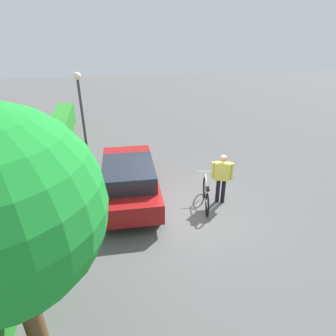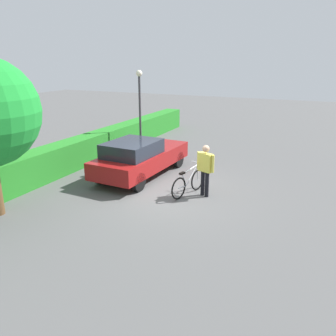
# 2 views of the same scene
# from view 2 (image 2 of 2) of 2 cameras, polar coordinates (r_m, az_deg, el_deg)

# --- Properties ---
(ground_plane) EXTENTS (60.00, 60.00, 0.00)m
(ground_plane) POSITION_cam_2_polar(r_m,az_deg,el_deg) (11.74, 0.20, -3.98)
(ground_plane) COLOR #515151
(hedge_row) EXTENTS (21.78, 0.90, 1.14)m
(hedge_row) POSITION_cam_2_polar(r_m,az_deg,el_deg) (14.10, -17.54, 1.34)
(hedge_row) COLOR #247B23
(hedge_row) RESTS_ON ground
(parked_car_near) EXTENTS (4.58, 1.99, 1.45)m
(parked_car_near) POSITION_cam_2_polar(r_m,az_deg,el_deg) (13.16, -4.65, 1.81)
(parked_car_near) COLOR maroon
(parked_car_near) RESTS_ON ground
(bicycle) EXTENTS (1.74, 0.61, 0.99)m
(bicycle) POSITION_cam_2_polar(r_m,az_deg,el_deg) (11.45, 3.36, -2.46)
(bicycle) COLOR black
(bicycle) RESTS_ON ground
(person_rider) EXTENTS (0.36, 0.64, 1.70)m
(person_rider) POSITION_cam_2_polar(r_m,az_deg,el_deg) (11.17, 6.13, 0.23)
(person_rider) COLOR black
(person_rider) RESTS_ON ground
(street_lamp) EXTENTS (0.28, 0.28, 3.82)m
(street_lamp) POSITION_cam_2_polar(r_m,az_deg,el_deg) (15.81, -4.65, 10.94)
(street_lamp) COLOR #38383D
(street_lamp) RESTS_ON ground
(fire_hydrant) EXTENTS (0.20, 0.20, 0.81)m
(fire_hydrant) POSITION_cam_2_polar(r_m,az_deg,el_deg) (13.52, -11.01, 0.48)
(fire_hydrant) COLOR red
(fire_hydrant) RESTS_ON ground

